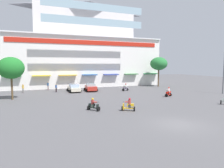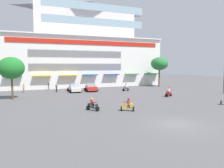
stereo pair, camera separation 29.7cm
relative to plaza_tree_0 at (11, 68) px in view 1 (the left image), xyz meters
The scene contains 14 objects.
ground_plane 16.38m from the plaza_tree_0, 21.71° to the right, with size 128.00×128.00×0.00m, color #555457.
colonial_building 23.41m from the plaza_tree_0, 50.44° to the left, with size 36.52×17.82×21.63m.
plaza_tree_0 is the anchor object (origin of this frame).
plaza_tree_1 31.41m from the plaza_tree_0, 14.23° to the left, with size 3.90×4.22×6.91m.
parked_car_0 12.01m from the plaza_tree_0, 28.14° to the left, with size 2.44×4.51×1.46m.
parked_car_1 14.74m from the plaza_tree_0, 21.36° to the left, with size 2.64×3.99×1.47m.
scooter_rider_0 24.27m from the plaza_tree_0, 14.23° to the right, with size 1.44×1.03×1.56m.
scooter_rider_1 20.34m from the plaza_tree_0, ahead, with size 1.44×1.04×1.48m.
scooter_rider_2 15.01m from the plaza_tree_0, 50.22° to the right, with size 1.33×1.46×1.43m.
scooter_rider_4 18.49m from the plaza_tree_0, 44.61° to the right, with size 1.54×1.19×1.47m.
pedestrian_0 11.94m from the plaza_tree_0, 60.77° to the left, with size 0.49×0.49×1.70m.
pedestrian_1 8.32m from the plaza_tree_0, 82.00° to the left, with size 0.46×0.46×1.63m.
pedestrian_2 9.81m from the plaza_tree_0, 41.45° to the left, with size 0.50×0.50×1.56m.
streetlamp_near 34.90m from the plaza_tree_0, 10.85° to the right, with size 0.40×0.40×7.42m.
Camera 1 is at (-11.19, -13.45, 5.07)m, focal length 31.89 mm.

